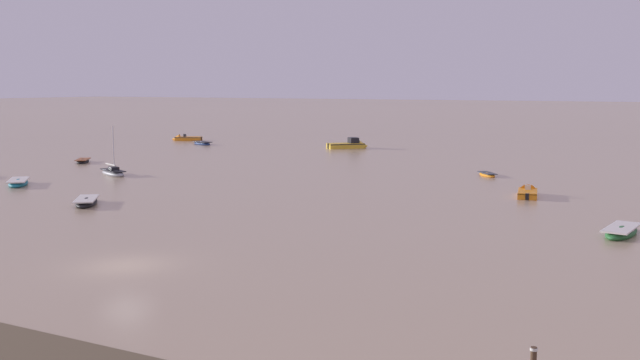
# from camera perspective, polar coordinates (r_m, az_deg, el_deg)

# --- Properties ---
(ground_plane) EXTENTS (800.00, 800.00, 0.00)m
(ground_plane) POSITION_cam_1_polar(r_m,az_deg,el_deg) (38.67, -14.87, -6.45)
(ground_plane) COLOR tan
(motorboat_moored_0) EXTENTS (5.75, 5.75, 2.30)m
(motorboat_moored_0) POSITION_cam_1_polar(r_m,az_deg,el_deg) (106.08, 2.46, 2.67)
(motorboat_moored_0) COLOR gold
(motorboat_moored_0) RESTS_ON ground
(rowboat_moored_0) EXTENTS (4.48, 3.05, 0.67)m
(rowboat_moored_0) POSITION_cam_1_polar(r_m,az_deg,el_deg) (113.77, -9.15, 2.82)
(rowboat_moored_0) COLOR navy
(rowboat_moored_0) RESTS_ON ground
(rowboat_moored_3) EXTENTS (3.22, 3.80, 0.59)m
(rowboat_moored_3) POSITION_cam_1_polar(r_m,az_deg,el_deg) (90.74, -17.93, 1.40)
(rowboat_moored_3) COLOR black
(rowboat_moored_3) RESTS_ON ground
(motorboat_moored_1) EXTENTS (2.31, 4.46, 1.46)m
(motorboat_moored_1) POSITION_cam_1_polar(r_m,az_deg,el_deg) (62.86, 15.83, -1.01)
(motorboat_moored_1) COLOR orange
(motorboat_moored_1) RESTS_ON ground
(motorboat_moored_2) EXTENTS (5.18, 3.60, 1.69)m
(motorboat_moored_2) POSITION_cam_1_polar(r_m,az_deg,el_deg) (122.74, -10.50, 3.14)
(motorboat_moored_2) COLOR orange
(motorboat_moored_2) RESTS_ON ground
(rowboat_moored_5) EXTENTS (2.08, 4.73, 0.72)m
(rowboat_moored_5) POSITION_cam_1_polar(r_m,az_deg,el_deg) (48.41, 22.36, -3.75)
(rowboat_moored_5) COLOR #23602D
(rowboat_moored_5) RESTS_ON ground
(rowboat_moored_6) EXTENTS (3.90, 4.41, 0.70)m
(rowboat_moored_6) POSITION_cam_1_polar(r_m,az_deg,el_deg) (58.86, -17.68, -1.65)
(rowboat_moored_6) COLOR black
(rowboat_moored_6) RESTS_ON ground
(rowboat_moored_8) EXTENTS (4.39, 4.51, 0.74)m
(rowboat_moored_8) POSITION_cam_1_polar(r_m,az_deg,el_deg) (72.42, -22.38, -0.21)
(rowboat_moored_8) COLOR #197084
(rowboat_moored_8) RESTS_ON ground
(sailboat_moored_1) EXTENTS (4.84, 3.35, 5.24)m
(sailboat_moored_1) POSITION_cam_1_polar(r_m,az_deg,el_deg) (77.32, -15.78, 0.54)
(sailboat_moored_1) COLOR gray
(sailboat_moored_1) RESTS_ON ground
(rowboat_moored_9) EXTENTS (2.73, 3.08, 0.49)m
(rowboat_moored_9) POSITION_cam_1_polar(r_m,az_deg,el_deg) (75.50, 12.85, 0.41)
(rowboat_moored_9) COLOR orange
(rowboat_moored_9) RESTS_ON ground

